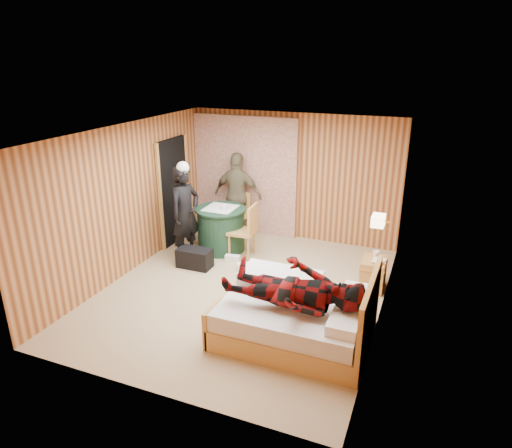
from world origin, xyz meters
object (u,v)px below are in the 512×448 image
at_px(nightstand, 373,273).
at_px(man_at_table, 238,195).
at_px(woman_standing, 185,214).
at_px(wall_lamp, 378,221).
at_px(duffel_bag, 195,258).
at_px(man_on_bed, 294,279).
at_px(chair_far, 238,211).
at_px(chair_near, 246,227).
at_px(round_table, 221,229).
at_px(bed, 296,315).

bearing_deg(nightstand, man_at_table, 156.22).
height_order(woman_standing, man_at_table, woman_standing).
distance_m(nightstand, woman_standing, 3.37).
bearing_deg(wall_lamp, man_at_table, 150.19).
distance_m(duffel_bag, man_on_bed, 2.86).
distance_m(duffel_bag, man_at_table, 1.81).
relative_size(wall_lamp, woman_standing, 0.15).
bearing_deg(nightstand, chair_far, 156.95).
xyz_separation_m(chair_far, woman_standing, (-0.42, -1.35, 0.33)).
bearing_deg(chair_near, nightstand, 78.04).
distance_m(nightstand, round_table, 2.96).
bearing_deg(chair_far, woman_standing, -92.56).
bearing_deg(man_at_table, chair_near, 122.10).
relative_size(round_table, chair_near, 0.94).
bearing_deg(round_table, woman_standing, -123.15).
height_order(bed, chair_far, bed).
bearing_deg(round_table, chair_near, -12.66).
bearing_deg(chair_far, duffel_bag, -79.59).
height_order(bed, round_table, bed).
relative_size(wall_lamp, chair_near, 0.26).
height_order(chair_far, woman_standing, woman_standing).
height_order(round_table, chair_near, chair_near).
xyz_separation_m(man_at_table, man_on_bed, (2.19, -3.21, 0.08)).
xyz_separation_m(chair_far, chair_near, (0.56, -0.87, 0.04)).
bearing_deg(chair_near, man_at_table, -151.14).
bearing_deg(man_on_bed, bed, 95.40).
relative_size(nightstand, man_at_table, 0.30).
bearing_deg(man_on_bed, round_table, 132.10).
bearing_deg(woman_standing, man_on_bed, -109.29).
xyz_separation_m(wall_lamp, nightstand, (-0.04, 0.41, -1.04)).
bearing_deg(bed, man_at_table, 125.92).
bearing_deg(wall_lamp, man_on_bed, -116.98).
relative_size(round_table, duffel_bag, 1.58).
bearing_deg(duffel_bag, bed, -30.72).
relative_size(duffel_bag, man_on_bed, 0.34).
height_order(duffel_bag, man_at_table, man_at_table).
height_order(wall_lamp, duffel_bag, wall_lamp).
height_order(nightstand, woman_standing, woman_standing).
distance_m(chair_near, woman_standing, 1.12).
bearing_deg(man_on_bed, nightstand, 69.27).
bearing_deg(round_table, nightstand, -9.54).
relative_size(wall_lamp, man_at_table, 0.15).
bearing_deg(man_on_bed, duffel_bag, 145.86).
relative_size(nightstand, man_on_bed, 0.29).
distance_m(bed, man_at_table, 3.73).
xyz_separation_m(wall_lamp, man_on_bed, (-0.77, -1.52, -0.36)).
relative_size(bed, woman_standing, 1.13).
xyz_separation_m(bed, woman_standing, (-2.56, 1.59, 0.57)).
bearing_deg(duffel_bag, chair_far, 85.40).
relative_size(chair_near, duffel_bag, 1.68).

